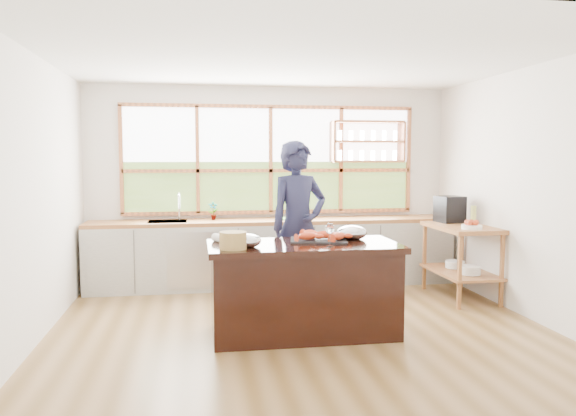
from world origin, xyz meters
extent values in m
plane|color=olive|center=(0.00, 0.00, 0.00)|extent=(5.00, 5.00, 0.00)
cube|color=silver|center=(0.00, 2.25, 1.35)|extent=(5.00, 0.02, 2.70)
cube|color=silver|center=(0.00, -2.25, 1.35)|extent=(5.00, 0.02, 2.70)
cube|color=silver|center=(-2.50, 0.00, 1.35)|extent=(0.02, 4.50, 2.70)
cube|color=silver|center=(2.50, 0.00, 1.35)|extent=(0.02, 4.50, 2.70)
cube|color=silver|center=(0.00, 0.00, 2.70)|extent=(5.00, 4.50, 0.02)
cube|color=#C2703D|center=(0.00, 2.22, 1.70)|extent=(4.05, 0.06, 1.50)
cube|color=white|center=(0.00, 2.24, 2.05)|extent=(3.98, 0.01, 0.75)
cube|color=#335316|center=(0.00, 2.24, 1.32)|extent=(3.98, 0.01, 0.70)
cube|color=#C2703D|center=(1.35, 2.11, 2.23)|extent=(1.00, 0.28, 0.03)
cube|color=#C2703D|center=(1.35, 2.11, 1.95)|extent=(1.00, 0.28, 0.03)
cube|color=#C2703D|center=(1.35, 2.11, 1.67)|extent=(1.00, 0.28, 0.03)
cube|color=#C2703D|center=(0.85, 2.11, 1.95)|extent=(0.03, 0.28, 0.55)
cube|color=#C2703D|center=(1.85, 2.11, 1.95)|extent=(0.03, 0.28, 0.55)
cube|color=beige|center=(0.00, 1.94, 0.42)|extent=(4.90, 0.62, 0.85)
cube|color=#B1B3B7|center=(-1.10, 1.62, 0.43)|extent=(0.60, 0.01, 0.72)
cube|color=olive|center=(0.00, 1.94, 0.88)|extent=(4.90, 0.62, 0.05)
cube|color=#B1B3B7|center=(-1.40, 1.94, 0.82)|extent=(0.50, 0.42, 0.16)
cube|color=olive|center=(2.45, 0.40, 0.45)|extent=(0.04, 0.04, 0.90)
cube|color=olive|center=(2.45, 1.40, 0.45)|extent=(0.04, 0.04, 0.90)
cube|color=olive|center=(1.93, 0.40, 0.45)|extent=(0.04, 0.04, 0.90)
cube|color=olive|center=(1.93, 1.40, 0.45)|extent=(0.04, 0.04, 0.90)
cube|color=olive|center=(2.19, 0.90, 0.32)|extent=(0.62, 1.10, 0.03)
cube|color=olive|center=(2.19, 0.90, 0.88)|extent=(0.62, 1.10, 0.05)
cylinder|color=white|center=(2.19, 0.65, 0.39)|extent=(0.24, 0.24, 0.11)
cylinder|color=white|center=(2.19, 1.05, 0.38)|extent=(0.24, 0.24, 0.09)
cube|color=black|center=(0.00, -0.20, 0.42)|extent=(1.77, 0.82, 0.84)
cube|color=black|center=(0.00, -0.20, 0.87)|extent=(1.85, 0.90, 0.06)
imported|color=#1C1D39|center=(0.10, 0.63, 0.96)|extent=(0.81, 0.67, 1.92)
imported|color=slate|center=(-0.80, 2.00, 1.02)|extent=(0.14, 0.10, 0.24)
cube|color=#68C347|center=(0.27, 1.94, 0.91)|extent=(0.42, 0.33, 0.01)
cube|color=black|center=(2.19, 1.24, 1.07)|extent=(0.33, 0.35, 0.34)
cylinder|color=#A5B253|center=(2.24, 0.71, 1.03)|extent=(0.07, 0.07, 0.26)
cylinder|color=white|center=(2.14, 0.55, 0.93)|extent=(0.24, 0.24, 0.05)
sphere|color=#B23314|center=(2.19, 0.55, 0.97)|extent=(0.07, 0.07, 0.07)
sphere|color=#B23314|center=(2.16, 0.60, 0.97)|extent=(0.07, 0.07, 0.07)
sphere|color=#B23314|center=(2.10, 0.58, 0.97)|extent=(0.07, 0.07, 0.07)
sphere|color=#B23314|center=(2.10, 0.52, 0.97)|extent=(0.07, 0.07, 0.07)
sphere|color=#B23314|center=(2.16, 0.50, 0.97)|extent=(0.07, 0.07, 0.07)
cube|color=black|center=(0.17, -0.08, 0.91)|extent=(0.61, 0.49, 0.02)
ellipsoid|color=#EC4818|center=(0.05, -0.13, 0.96)|extent=(0.23, 0.15, 0.08)
ellipsoid|color=#EC4818|center=(0.25, -0.06, 0.96)|extent=(0.23, 0.14, 0.08)
ellipsoid|color=#EC4818|center=(0.35, -0.18, 0.96)|extent=(0.21, 0.21, 0.08)
ellipsoid|color=#EC4818|center=(0.12, 0.04, 0.96)|extent=(0.18, 0.23, 0.08)
ellipsoid|color=#B1B3B7|center=(-0.57, -0.33, 0.96)|extent=(0.28, 0.28, 0.13)
ellipsoid|color=#B1B3B7|center=(0.54, 0.01, 0.97)|extent=(0.31, 0.31, 0.15)
cylinder|color=white|center=(0.21, -0.42, 0.90)|extent=(0.06, 0.06, 0.01)
cylinder|color=white|center=(0.21, -0.42, 0.97)|extent=(0.01, 0.01, 0.13)
ellipsoid|color=white|center=(0.21, -0.42, 1.07)|extent=(0.08, 0.08, 0.10)
cylinder|color=#AC834D|center=(-0.70, -0.43, 0.98)|extent=(0.25, 0.25, 0.16)
cylinder|color=silver|center=(-0.77, -0.04, 0.94)|extent=(0.22, 0.30, 0.08)
camera|label=1|loc=(-1.02, -5.50, 1.74)|focal=35.00mm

